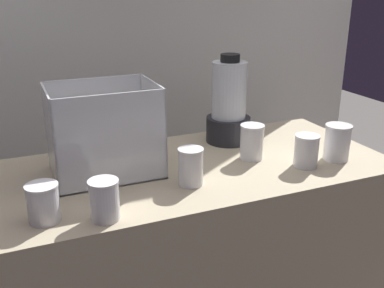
{
  "coord_description": "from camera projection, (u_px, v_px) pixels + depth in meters",
  "views": [
    {
      "loc": [
        -0.56,
        -1.33,
        1.51
      ],
      "look_at": [
        0.0,
        0.0,
        0.98
      ],
      "focal_mm": 41.84,
      "sensor_mm": 36.0,
      "label": 1
    }
  ],
  "objects": [
    {
      "name": "back_wall_unit",
      "position": [
        130.0,
        35.0,
        2.1
      ],
      "size": [
        2.6,
        0.24,
        2.5
      ],
      "color": "silver",
      "rests_on": "ground_plane"
    },
    {
      "name": "juice_cup_mango_far_left",
      "position": [
        44.0,
        205.0,
        1.19
      ],
      "size": [
        0.09,
        0.09,
        0.11
      ],
      "color": "white",
      "rests_on": "counter"
    },
    {
      "name": "juice_cup_pomegranate_right",
      "position": [
        252.0,
        144.0,
        1.61
      ],
      "size": [
        0.09,
        0.09,
        0.13
      ],
      "color": "white",
      "rests_on": "counter"
    },
    {
      "name": "juice_cup_pomegranate_rightmost",
      "position": [
        337.0,
        144.0,
        1.6
      ],
      "size": [
        0.09,
        0.09,
        0.13
      ],
      "color": "white",
      "rests_on": "counter"
    },
    {
      "name": "juice_cup_pomegranate_middle",
      "position": [
        191.0,
        169.0,
        1.4
      ],
      "size": [
        0.08,
        0.08,
        0.12
      ],
      "color": "white",
      "rests_on": "counter"
    },
    {
      "name": "juice_cup_mango_far_right",
      "position": [
        306.0,
        153.0,
        1.54
      ],
      "size": [
        0.09,
        0.09,
        0.11
      ],
      "color": "white",
      "rests_on": "counter"
    },
    {
      "name": "blender_pitcher",
      "position": [
        229.0,
        107.0,
        1.76
      ],
      "size": [
        0.18,
        0.18,
        0.35
      ],
      "color": "black",
      "rests_on": "counter"
    },
    {
      "name": "juice_cup_carrot_left",
      "position": [
        105.0,
        202.0,
        1.2
      ],
      "size": [
        0.08,
        0.08,
        0.11
      ],
      "color": "white",
      "rests_on": "counter"
    },
    {
      "name": "counter",
      "position": [
        192.0,
        273.0,
        1.72
      ],
      "size": [
        1.4,
        0.64,
        0.9
      ],
      "primitive_type": "cube",
      "color": "tan",
      "rests_on": "ground_plane"
    },
    {
      "name": "carrot_display_bin",
      "position": [
        105.0,
        147.0,
        1.47
      ],
      "size": [
        0.34,
        0.26,
        0.3
      ],
      "color": "white",
      "rests_on": "counter"
    }
  ]
}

